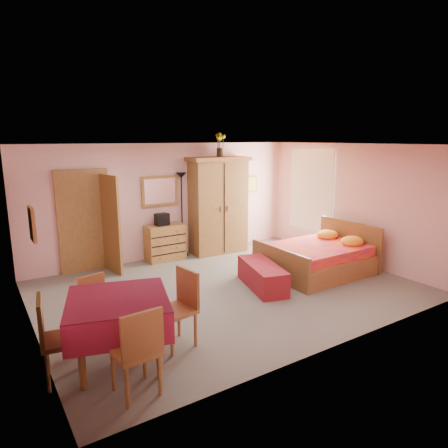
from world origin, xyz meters
TOP-DOWN VIEW (x-y plane):
  - floor at (0.00, 0.00)m, footprint 6.50×6.50m
  - ceiling at (0.00, 0.00)m, footprint 6.50×6.50m
  - wall_back at (0.00, 2.50)m, footprint 6.50×0.10m
  - wall_front at (0.00, -2.50)m, footprint 6.50×0.10m
  - wall_left at (-3.25, 0.00)m, footprint 0.10×5.00m
  - wall_right at (3.25, 0.00)m, footprint 0.10×5.00m
  - doorway at (-1.90, 2.47)m, footprint 1.06×0.12m
  - window at (3.21, 1.20)m, footprint 0.08×1.40m
  - picture_left at (-3.22, -0.60)m, footprint 0.04×0.32m
  - picture_back at (2.35, 2.47)m, footprint 0.30×0.04m
  - chest_of_drawers at (-0.22, 2.25)m, footprint 0.86×0.43m
  - wall_mirror at (-0.22, 2.46)m, footprint 0.85×0.05m
  - stereo at (-0.28, 2.24)m, footprint 0.30×0.23m
  - floor_lamp at (0.28, 2.37)m, footprint 0.28×0.28m
  - wardrobe at (1.14, 2.19)m, footprint 1.49×0.82m
  - sunflower_vase at (1.25, 2.26)m, footprint 0.23×0.23m
  - bed at (2.00, -0.22)m, footprint 2.07×1.63m
  - bench at (0.56, -0.28)m, footprint 0.85×1.43m
  - dining_table at (-2.47, -1.36)m, footprint 1.45×1.45m
  - chair_south at (-2.52, -2.01)m, footprint 0.49×0.49m
  - chair_north at (-2.50, -0.60)m, footprint 0.48×0.48m
  - chair_west at (-3.11, -1.34)m, footprint 0.53×0.53m
  - chair_east at (-1.72, -1.33)m, footprint 0.53×0.53m

SIDE VIEW (x-z plane):
  - floor at x=0.00m, z-range 0.00..0.00m
  - bench at x=0.56m, z-range 0.00..0.45m
  - chest_of_drawers at x=-0.22m, z-range 0.00..0.81m
  - dining_table at x=-2.47m, z-range 0.00..0.85m
  - chair_north at x=-2.50m, z-range 0.00..0.88m
  - bed at x=2.00m, z-range 0.00..0.96m
  - chair_south at x=-2.52m, z-range 0.00..1.01m
  - chair_west at x=-3.11m, z-range 0.00..1.02m
  - chair_east at x=-1.72m, z-range 0.00..1.02m
  - stereo at x=-0.28m, z-range 0.81..1.08m
  - floor_lamp at x=0.28m, z-range 0.00..1.95m
  - doorway at x=-1.90m, z-range -0.05..2.10m
  - wardrobe at x=1.14m, z-range 0.00..2.28m
  - wall_back at x=0.00m, z-range 0.00..2.60m
  - wall_front at x=0.00m, z-range 0.00..2.60m
  - wall_left at x=-3.25m, z-range 0.00..2.60m
  - wall_right at x=3.25m, z-range 0.00..2.60m
  - window at x=3.21m, z-range 0.48..2.42m
  - picture_back at x=2.35m, z-range 1.35..1.75m
  - wall_mirror at x=-0.22m, z-range 1.21..1.89m
  - picture_left at x=-3.22m, z-range 1.49..1.91m
  - sunflower_vase at x=1.25m, z-range 2.28..2.83m
  - ceiling at x=0.00m, z-range 2.60..2.60m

